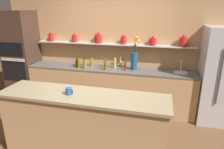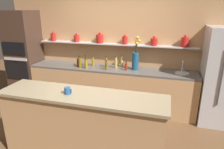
{
  "view_description": "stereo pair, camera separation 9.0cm",
  "coord_description": "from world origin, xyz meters",
  "px_view_note": "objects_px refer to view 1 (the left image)",
  "views": [
    {
      "loc": [
        1.02,
        -2.8,
        2.15
      ],
      "look_at": [
        0.21,
        0.41,
        1.06
      ],
      "focal_mm": 32.0,
      "sensor_mm": 36.0,
      "label": 1
    },
    {
      "loc": [
        1.11,
        -2.77,
        2.15
      ],
      "look_at": [
        0.21,
        0.41,
        1.06
      ],
      "focal_mm": 32.0,
      "sensor_mm": 36.0,
      "label": 2
    }
  ],
  "objects_px": {
    "refrigerator": "(223,76)",
    "bottle_oil_9": "(79,63)",
    "bottle_oil_8": "(85,61)",
    "bottle_spirit_7": "(121,62)",
    "bottle_oil_0": "(78,62)",
    "bottle_sauce_6": "(77,64)",
    "coffee_mug": "(69,91)",
    "oven_tower": "(22,56)",
    "bottle_spirit_2": "(115,63)",
    "sink_fixture": "(181,72)",
    "bottle_oil_4": "(85,64)",
    "flower_vase": "(134,59)",
    "bottle_oil_3": "(105,63)",
    "bottle_oil_10": "(106,66)",
    "bottle_sauce_5": "(125,66)",
    "bottle_oil_1": "(92,62)"
  },
  "relations": [
    {
      "from": "bottle_oil_0",
      "to": "bottle_oil_3",
      "type": "bearing_deg",
      "value": 6.57
    },
    {
      "from": "sink_fixture",
      "to": "bottle_oil_0",
      "type": "height_order",
      "value": "sink_fixture"
    },
    {
      "from": "bottle_sauce_6",
      "to": "bottle_spirit_7",
      "type": "bearing_deg",
      "value": 16.93
    },
    {
      "from": "bottle_oil_0",
      "to": "bottle_spirit_7",
      "type": "distance_m",
      "value": 0.96
    },
    {
      "from": "bottle_spirit_2",
      "to": "bottle_sauce_6",
      "type": "xyz_separation_m",
      "value": [
        -0.83,
        -0.15,
        -0.03
      ]
    },
    {
      "from": "sink_fixture",
      "to": "coffee_mug",
      "type": "bearing_deg",
      "value": -132.98
    },
    {
      "from": "refrigerator",
      "to": "bottle_oil_9",
      "type": "height_order",
      "value": "refrigerator"
    },
    {
      "from": "bottle_oil_4",
      "to": "bottle_sauce_5",
      "type": "height_order",
      "value": "bottle_oil_4"
    },
    {
      "from": "refrigerator",
      "to": "flower_vase",
      "type": "xyz_separation_m",
      "value": [
        -1.71,
        0.07,
        0.22
      ]
    },
    {
      "from": "refrigerator",
      "to": "coffee_mug",
      "type": "distance_m",
      "value": 2.91
    },
    {
      "from": "refrigerator",
      "to": "bottle_oil_4",
      "type": "relative_size",
      "value": 8.02
    },
    {
      "from": "bottle_sauce_6",
      "to": "coffee_mug",
      "type": "height_order",
      "value": "coffee_mug"
    },
    {
      "from": "sink_fixture",
      "to": "bottle_oil_10",
      "type": "height_order",
      "value": "sink_fixture"
    },
    {
      "from": "bottle_spirit_2",
      "to": "bottle_oil_9",
      "type": "xyz_separation_m",
      "value": [
        -0.77,
        -0.19,
        -0.01
      ]
    },
    {
      "from": "bottle_oil_1",
      "to": "bottle_oil_9",
      "type": "relative_size",
      "value": 0.9
    },
    {
      "from": "flower_vase",
      "to": "bottle_oil_3",
      "type": "xyz_separation_m",
      "value": [
        -0.65,
        0.02,
        -0.13
      ]
    },
    {
      "from": "bottle_spirit_7",
      "to": "sink_fixture",
      "type": "bearing_deg",
      "value": -7.89
    },
    {
      "from": "oven_tower",
      "to": "sink_fixture",
      "type": "height_order",
      "value": "oven_tower"
    },
    {
      "from": "bottle_oil_1",
      "to": "bottle_oil_3",
      "type": "height_order",
      "value": "bottle_oil_3"
    },
    {
      "from": "flower_vase",
      "to": "bottle_spirit_7",
      "type": "distance_m",
      "value": 0.39
    },
    {
      "from": "bottle_oil_10",
      "to": "oven_tower",
      "type": "bearing_deg",
      "value": 176.34
    },
    {
      "from": "oven_tower",
      "to": "flower_vase",
      "type": "relative_size",
      "value": 2.98
    },
    {
      "from": "bottle_oil_1",
      "to": "bottle_oil_8",
      "type": "relative_size",
      "value": 0.92
    },
    {
      "from": "flower_vase",
      "to": "bottle_oil_9",
      "type": "bearing_deg",
      "value": -172.07
    },
    {
      "from": "bottle_oil_4",
      "to": "bottle_spirit_7",
      "type": "bearing_deg",
      "value": 26.19
    },
    {
      "from": "bottle_sauce_5",
      "to": "bottle_sauce_6",
      "type": "relative_size",
      "value": 1.01
    },
    {
      "from": "bottle_spirit_2",
      "to": "bottle_oil_3",
      "type": "xyz_separation_m",
      "value": [
        -0.22,
        0.0,
        -0.01
      ]
    },
    {
      "from": "bottle_sauce_5",
      "to": "bottle_oil_8",
      "type": "distance_m",
      "value": 0.96
    },
    {
      "from": "bottle_sauce_5",
      "to": "coffee_mug",
      "type": "relative_size",
      "value": 1.74
    },
    {
      "from": "bottle_oil_1",
      "to": "bottle_spirit_2",
      "type": "xyz_separation_m",
      "value": [
        0.54,
        -0.03,
        0.02
      ]
    },
    {
      "from": "sink_fixture",
      "to": "bottle_oil_9",
      "type": "bearing_deg",
      "value": -176.09
    },
    {
      "from": "bottle_spirit_2",
      "to": "bottle_spirit_7",
      "type": "distance_m",
      "value": 0.17
    },
    {
      "from": "bottle_oil_8",
      "to": "bottle_oil_10",
      "type": "relative_size",
      "value": 1.17
    },
    {
      "from": "sink_fixture",
      "to": "bottle_oil_4",
      "type": "distance_m",
      "value": 1.99
    },
    {
      "from": "bottle_oil_3",
      "to": "bottle_oil_4",
      "type": "xyz_separation_m",
      "value": [
        -0.39,
        -0.22,
        -0.01
      ]
    },
    {
      "from": "bottle_spirit_2",
      "to": "bottle_oil_9",
      "type": "bearing_deg",
      "value": -166.31
    },
    {
      "from": "bottle_oil_4",
      "to": "bottle_spirit_7",
      "type": "distance_m",
      "value": 0.79
    },
    {
      "from": "bottle_oil_1",
      "to": "bottle_oil_4",
      "type": "relative_size",
      "value": 0.99
    },
    {
      "from": "flower_vase",
      "to": "bottle_oil_1",
      "type": "height_order",
      "value": "flower_vase"
    },
    {
      "from": "oven_tower",
      "to": "bottle_spirit_7",
      "type": "relative_size",
      "value": 8.38
    },
    {
      "from": "refrigerator",
      "to": "sink_fixture",
      "type": "relative_size",
      "value": 6.64
    },
    {
      "from": "oven_tower",
      "to": "bottle_spirit_7",
      "type": "xyz_separation_m",
      "value": [
        2.4,
        0.19,
        -0.03
      ]
    },
    {
      "from": "bottle_oil_4",
      "to": "bottle_oil_10",
      "type": "xyz_separation_m",
      "value": [
        0.46,
        0.02,
        -0.01
      ]
    },
    {
      "from": "refrigerator",
      "to": "bottle_oil_3",
      "type": "relative_size",
      "value": 7.72
    },
    {
      "from": "bottle_oil_3",
      "to": "bottle_oil_10",
      "type": "distance_m",
      "value": 0.21
    },
    {
      "from": "bottle_oil_0",
      "to": "bottle_spirit_2",
      "type": "distance_m",
      "value": 0.84
    },
    {
      "from": "bottle_oil_8",
      "to": "bottle_spirit_7",
      "type": "bearing_deg",
      "value": 10.51
    },
    {
      "from": "flower_vase",
      "to": "bottle_oil_4",
      "type": "bearing_deg",
      "value": -169.53
    },
    {
      "from": "sink_fixture",
      "to": "bottle_sauce_6",
      "type": "bearing_deg",
      "value": -177.23
    },
    {
      "from": "bottle_spirit_2",
      "to": "bottle_sauce_5",
      "type": "distance_m",
      "value": 0.28
    }
  ]
}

